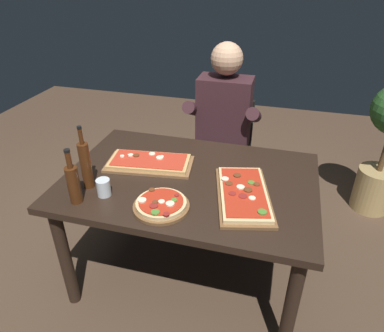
% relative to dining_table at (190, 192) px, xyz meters
% --- Properties ---
extents(ground_plane, '(6.40, 6.40, 0.00)m').
position_rel_dining_table_xyz_m(ground_plane, '(0.00, 0.00, -0.64)').
color(ground_plane, '#4C3828').
extents(dining_table, '(1.40, 0.96, 0.74)m').
position_rel_dining_table_xyz_m(dining_table, '(0.00, 0.00, 0.00)').
color(dining_table, black).
rests_on(dining_table, ground_plane).
extents(pizza_rectangular_front, '(0.53, 0.31, 0.05)m').
position_rel_dining_table_xyz_m(pizza_rectangular_front, '(-0.27, 0.07, 0.11)').
color(pizza_rectangular_front, brown).
rests_on(pizza_rectangular_front, dining_table).
extents(pizza_rectangular_left, '(0.38, 0.56, 0.05)m').
position_rel_dining_table_xyz_m(pizza_rectangular_left, '(0.32, -0.10, 0.12)').
color(pizza_rectangular_left, brown).
rests_on(pizza_rectangular_left, dining_table).
extents(pizza_round_far, '(0.28, 0.28, 0.05)m').
position_rel_dining_table_xyz_m(pizza_round_far, '(-0.06, -0.30, 0.12)').
color(pizza_round_far, brown).
rests_on(pizza_round_far, dining_table).
extents(wine_bottle_dark, '(0.06, 0.06, 0.30)m').
position_rel_dining_table_xyz_m(wine_bottle_dark, '(-0.49, -0.36, 0.21)').
color(wine_bottle_dark, '#47230F').
rests_on(wine_bottle_dark, dining_table).
extents(oil_bottle_amber, '(0.06, 0.06, 0.35)m').
position_rel_dining_table_xyz_m(oil_bottle_amber, '(-0.50, -0.22, 0.23)').
color(oil_bottle_amber, '#47230F').
rests_on(oil_bottle_amber, dining_table).
extents(tumbler_near_camera, '(0.07, 0.07, 0.09)m').
position_rel_dining_table_xyz_m(tumbler_near_camera, '(-0.38, -0.27, 0.14)').
color(tumbler_near_camera, silver).
rests_on(tumbler_near_camera, dining_table).
extents(diner_chair, '(0.44, 0.44, 0.87)m').
position_rel_dining_table_xyz_m(diner_chair, '(0.04, 0.86, -0.16)').
color(diner_chair, black).
rests_on(diner_chair, ground_plane).
extents(seated_diner, '(0.53, 0.41, 1.33)m').
position_rel_dining_table_xyz_m(seated_diner, '(0.04, 0.74, 0.10)').
color(seated_diner, '#23232D').
rests_on(seated_diner, ground_plane).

